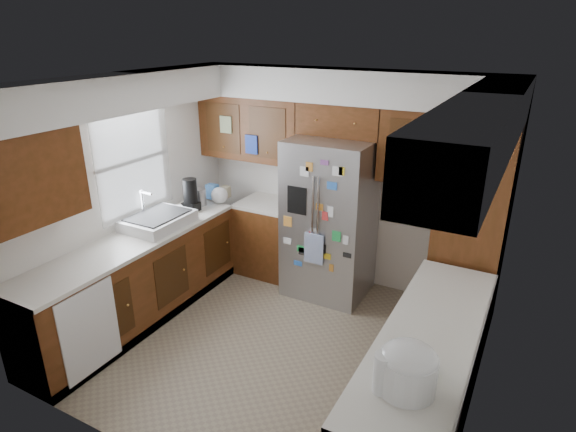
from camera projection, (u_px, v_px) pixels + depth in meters
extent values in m
plane|color=gray|center=(277.00, 344.00, 4.72)|extent=(3.60, 3.60, 0.00)
cube|color=white|center=(344.00, 180.00, 5.57)|extent=(3.60, 0.04, 2.50)
cube|color=white|center=(128.00, 195.00, 5.06)|extent=(0.04, 3.20, 2.50)
cube|color=white|center=(493.00, 272.00, 3.46)|extent=(0.04, 3.20, 2.50)
cube|color=white|center=(147.00, 315.00, 2.95)|extent=(3.60, 0.04, 2.50)
cube|color=white|center=(275.00, 80.00, 3.80)|extent=(3.60, 3.20, 0.02)
cube|color=white|center=(342.00, 86.00, 5.02)|extent=(3.60, 0.38, 0.35)
cube|color=white|center=(128.00, 92.00, 4.58)|extent=(0.38, 3.20, 0.35)
cube|color=white|center=(487.00, 121.00, 3.15)|extent=(0.38, 3.20, 0.35)
cube|color=#44250D|center=(253.00, 128.00, 5.74)|extent=(1.33, 0.34, 0.75)
cube|color=#44250D|center=(447.00, 149.00, 4.74)|extent=(1.33, 0.34, 0.75)
cube|color=#44250D|center=(28.00, 177.00, 3.85)|extent=(0.34, 0.85, 0.75)
cube|color=white|center=(132.00, 161.00, 5.01)|extent=(0.02, 0.90, 1.05)
cube|color=white|center=(134.00, 161.00, 4.99)|extent=(0.01, 1.02, 1.15)
cube|color=#1B37A1|center=(251.00, 144.00, 5.60)|extent=(0.16, 0.02, 0.22)
cube|color=beige|center=(226.00, 125.00, 5.68)|extent=(0.16, 0.02, 0.20)
cube|color=#44250D|center=(137.00, 282.00, 4.97)|extent=(0.60, 2.60, 0.88)
cube|color=#44250D|center=(271.00, 239.00, 5.99)|extent=(0.75, 0.60, 0.88)
cube|color=silver|center=(131.00, 241.00, 4.81)|extent=(0.63, 2.60, 0.04)
cube|color=silver|center=(270.00, 204.00, 5.82)|extent=(0.75, 0.60, 0.04)
cube|color=black|center=(141.00, 314.00, 5.12)|extent=(0.60, 2.60, 0.10)
cube|color=white|center=(90.00, 331.00, 4.14)|extent=(0.01, 0.58, 0.80)
cube|color=#44250D|center=(423.00, 389.00, 3.50)|extent=(0.60, 2.25, 0.88)
cube|color=silver|center=(430.00, 336.00, 3.33)|extent=(0.63, 2.25, 0.04)
cube|color=black|center=(418.00, 430.00, 3.65)|extent=(0.60, 2.25, 0.10)
cube|color=#44250D|center=(472.00, 231.00, 4.60)|extent=(0.60, 0.90, 2.15)
cube|color=#959599|center=(330.00, 219.00, 5.37)|extent=(0.90, 0.75, 1.80)
cylinder|color=silver|center=(312.00, 217.00, 5.01)|extent=(0.02, 0.02, 0.90)
cylinder|color=silver|center=(318.00, 218.00, 4.99)|extent=(0.02, 0.02, 0.90)
cube|color=black|center=(297.00, 200.00, 5.05)|extent=(0.22, 0.01, 0.30)
cube|color=silver|center=(314.00, 249.00, 5.12)|extent=(0.22, 0.01, 0.34)
cube|color=red|center=(325.00, 216.00, 4.95)|extent=(0.07, 0.00, 0.10)
cube|color=white|center=(337.00, 171.00, 4.71)|extent=(0.11, 0.00, 0.10)
cube|color=blue|center=(332.00, 186.00, 4.80)|extent=(0.11, 0.00, 0.08)
cube|color=red|center=(312.00, 235.00, 5.10)|extent=(0.07, 0.00, 0.07)
cube|color=white|center=(287.00, 241.00, 5.28)|extent=(0.09, 0.00, 0.07)
cube|color=blue|center=(298.00, 263.00, 5.31)|extent=(0.10, 0.00, 0.06)
cube|color=black|center=(303.00, 251.00, 5.23)|extent=(0.10, 0.00, 0.09)
cube|color=#8C4C99|center=(324.00, 163.00, 4.75)|extent=(0.09, 0.00, 0.05)
cube|color=white|center=(346.00, 240.00, 4.92)|extent=(0.06, 0.00, 0.09)
cube|color=white|center=(304.00, 171.00, 4.89)|extent=(0.10, 0.00, 0.10)
cube|color=orange|center=(309.00, 167.00, 4.85)|extent=(0.08, 0.00, 0.10)
cube|color=white|center=(330.00, 212.00, 4.90)|extent=(0.06, 0.00, 0.11)
cube|color=orange|center=(288.00, 221.00, 5.19)|extent=(0.10, 0.00, 0.12)
cube|color=black|center=(347.00, 255.00, 4.97)|extent=(0.09, 0.00, 0.05)
cube|color=green|center=(336.00, 236.00, 4.96)|extent=(0.10, 0.00, 0.11)
cube|color=black|center=(323.00, 249.00, 5.09)|extent=(0.05, 0.00, 0.11)
cube|color=orange|center=(319.00, 207.00, 4.94)|extent=(0.08, 0.00, 0.07)
cube|color=green|center=(301.00, 249.00, 5.23)|extent=(0.10, 0.00, 0.07)
cube|color=orange|center=(331.00, 268.00, 5.12)|extent=(0.05, 0.00, 0.09)
cube|color=yellow|center=(326.00, 256.00, 5.10)|extent=(0.10, 0.00, 0.07)
cube|color=white|center=(315.00, 231.00, 5.07)|extent=(0.10, 0.00, 0.07)
cube|color=yellow|center=(342.00, 171.00, 4.69)|extent=(0.06, 0.00, 0.08)
cube|color=#44250D|center=(341.00, 119.00, 5.17)|extent=(0.96, 0.34, 0.35)
sphere|color=blue|center=(309.00, 88.00, 5.20)|extent=(0.26, 0.26, 0.26)
cylinder|color=black|center=(359.00, 96.00, 4.99)|extent=(0.30, 0.30, 0.17)
ellipsoid|color=#333338|center=(360.00, 87.00, 4.96)|extent=(0.28, 0.28, 0.12)
cube|color=white|center=(158.00, 221.00, 5.10)|extent=(0.52, 0.70, 0.12)
cube|color=black|center=(158.00, 215.00, 5.08)|extent=(0.44, 0.60, 0.02)
cylinder|color=silver|center=(143.00, 204.00, 5.13)|extent=(0.02, 0.02, 0.30)
cylinder|color=silver|center=(146.00, 193.00, 5.06)|extent=(0.16, 0.02, 0.02)
cube|color=yellow|center=(156.00, 235.00, 4.86)|extent=(0.10, 0.18, 0.04)
cube|color=black|center=(191.00, 206.00, 5.55)|extent=(0.18, 0.14, 0.10)
cylinder|color=black|center=(190.00, 191.00, 5.48)|extent=(0.16, 0.16, 0.28)
cylinder|color=#959599|center=(200.00, 197.00, 5.70)|extent=(0.14, 0.14, 0.20)
sphere|color=white|center=(219.00, 195.00, 5.76)|extent=(0.20, 0.20, 0.20)
cube|color=#3F72B2|center=(212.00, 192.00, 5.92)|extent=(0.14, 0.10, 0.18)
cube|color=#BFB28C|center=(226.00, 192.00, 5.99)|extent=(0.10, 0.08, 0.14)
cylinder|color=white|center=(179.00, 211.00, 5.41)|extent=(0.08, 0.08, 0.11)
cylinder|color=white|center=(408.00, 373.00, 2.78)|extent=(0.34, 0.34, 0.23)
ellipsoid|color=white|center=(409.00, 357.00, 2.73)|extent=(0.33, 0.33, 0.15)
cube|color=black|center=(381.00, 362.00, 2.84)|extent=(0.04, 0.06, 0.04)
cylinder|color=white|center=(383.00, 373.00, 2.76)|extent=(0.11, 0.11, 0.25)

